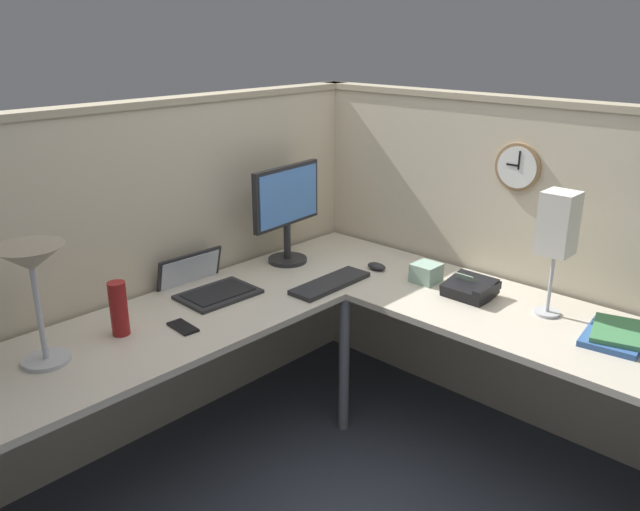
{
  "coord_description": "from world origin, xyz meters",
  "views": [
    {
      "loc": [
        -1.91,
        -1.62,
        1.88
      ],
      "look_at": [
        0.02,
        0.19,
        0.94
      ],
      "focal_mm": 36.2,
      "sensor_mm": 36.0,
      "label": 1
    }
  ],
  "objects_px": {
    "monitor": "(287,207)",
    "thermos_flask": "(119,309)",
    "tissue_box": "(426,273)",
    "keyboard": "(330,283)",
    "desk_lamp_dome": "(32,268)",
    "book_stack": "(616,335)",
    "computer_mouse": "(377,266)",
    "cell_phone": "(183,327)",
    "desk_lamp_paper": "(558,227)",
    "office_phone": "(471,289)",
    "wall_clock": "(518,167)",
    "laptop": "(206,285)"
  },
  "relations": [
    {
      "from": "monitor",
      "to": "thermos_flask",
      "type": "relative_size",
      "value": 2.27
    },
    {
      "from": "thermos_flask",
      "to": "office_phone",
      "type": "xyz_separation_m",
      "value": [
        1.27,
        -0.81,
        -0.07
      ]
    },
    {
      "from": "book_stack",
      "to": "tissue_box",
      "type": "distance_m",
      "value": 0.88
    },
    {
      "from": "monitor",
      "to": "thermos_flask",
      "type": "distance_m",
      "value": 1.05
    },
    {
      "from": "laptop",
      "to": "computer_mouse",
      "type": "relative_size",
      "value": 3.77
    },
    {
      "from": "laptop",
      "to": "computer_mouse",
      "type": "bearing_deg",
      "value": -28.71
    },
    {
      "from": "office_phone",
      "to": "wall_clock",
      "type": "xyz_separation_m",
      "value": [
        0.31,
        -0.01,
        0.51
      ]
    },
    {
      "from": "laptop",
      "to": "thermos_flask",
      "type": "bearing_deg",
      "value": -166.88
    },
    {
      "from": "monitor",
      "to": "book_stack",
      "type": "distance_m",
      "value": 1.6
    },
    {
      "from": "desk_lamp_paper",
      "to": "office_phone",
      "type": "bearing_deg",
      "value": 100.27
    },
    {
      "from": "desk_lamp_dome",
      "to": "computer_mouse",
      "type": "bearing_deg",
      "value": -10.54
    },
    {
      "from": "desk_lamp_dome",
      "to": "keyboard",
      "type": "bearing_deg",
      "value": -11.89
    },
    {
      "from": "desk_lamp_paper",
      "to": "laptop",
      "type": "bearing_deg",
      "value": 123.27
    },
    {
      "from": "monitor",
      "to": "keyboard",
      "type": "distance_m",
      "value": 0.48
    },
    {
      "from": "cell_phone",
      "to": "thermos_flask",
      "type": "relative_size",
      "value": 0.65
    },
    {
      "from": "keyboard",
      "to": "desk_lamp_dome",
      "type": "height_order",
      "value": "desk_lamp_dome"
    },
    {
      "from": "monitor",
      "to": "desk_lamp_dome",
      "type": "bearing_deg",
      "value": -175.01
    },
    {
      "from": "office_phone",
      "to": "desk_lamp_paper",
      "type": "distance_m",
      "value": 0.48
    },
    {
      "from": "desk_lamp_dome",
      "to": "book_stack",
      "type": "xyz_separation_m",
      "value": [
        1.59,
        -1.44,
        -0.34
      ]
    },
    {
      "from": "book_stack",
      "to": "computer_mouse",
      "type": "bearing_deg",
      "value": 91.71
    },
    {
      "from": "cell_phone",
      "to": "thermos_flask",
      "type": "distance_m",
      "value": 0.26
    },
    {
      "from": "wall_clock",
      "to": "monitor",
      "type": "bearing_deg",
      "value": 120.7
    },
    {
      "from": "cell_phone",
      "to": "thermos_flask",
      "type": "height_order",
      "value": "thermos_flask"
    },
    {
      "from": "keyboard",
      "to": "book_stack",
      "type": "height_order",
      "value": "book_stack"
    },
    {
      "from": "cell_phone",
      "to": "office_phone",
      "type": "xyz_separation_m",
      "value": [
        1.08,
        -0.68,
        0.03
      ]
    },
    {
      "from": "office_phone",
      "to": "wall_clock",
      "type": "distance_m",
      "value": 0.6
    },
    {
      "from": "cell_phone",
      "to": "wall_clock",
      "type": "distance_m",
      "value": 1.64
    },
    {
      "from": "tissue_box",
      "to": "computer_mouse",
      "type": "bearing_deg",
      "value": 97.12
    },
    {
      "from": "laptop",
      "to": "desk_lamp_paper",
      "type": "height_order",
      "value": "desk_lamp_paper"
    },
    {
      "from": "book_stack",
      "to": "tissue_box",
      "type": "height_order",
      "value": "tissue_box"
    },
    {
      "from": "cell_phone",
      "to": "desk_lamp_paper",
      "type": "bearing_deg",
      "value": -37.12
    },
    {
      "from": "cell_phone",
      "to": "keyboard",
      "type": "bearing_deg",
      "value": -5.38
    },
    {
      "from": "computer_mouse",
      "to": "tissue_box",
      "type": "xyz_separation_m",
      "value": [
        0.03,
        -0.27,
        0.03
      ]
    },
    {
      "from": "desk_lamp_dome",
      "to": "desk_lamp_paper",
      "type": "bearing_deg",
      "value": -34.91
    },
    {
      "from": "office_phone",
      "to": "thermos_flask",
      "type": "bearing_deg",
      "value": 147.37
    },
    {
      "from": "desk_lamp_paper",
      "to": "thermos_flask",
      "type": "bearing_deg",
      "value": 139.32
    },
    {
      "from": "laptop",
      "to": "desk_lamp_dome",
      "type": "relative_size",
      "value": 0.88
    },
    {
      "from": "cell_phone",
      "to": "desk_lamp_paper",
      "type": "xyz_separation_m",
      "value": [
        1.14,
        -1.01,
        0.38
      ]
    },
    {
      "from": "desk_lamp_dome",
      "to": "thermos_flask",
      "type": "xyz_separation_m",
      "value": [
        0.3,
        0.0,
        -0.25
      ]
    },
    {
      "from": "laptop",
      "to": "tissue_box",
      "type": "distance_m",
      "value": 1.04
    },
    {
      "from": "monitor",
      "to": "wall_clock",
      "type": "bearing_deg",
      "value": -59.3
    },
    {
      "from": "office_phone",
      "to": "book_stack",
      "type": "xyz_separation_m",
      "value": [
        0.01,
        -0.63,
        -0.02
      ]
    },
    {
      "from": "monitor",
      "to": "tissue_box",
      "type": "xyz_separation_m",
      "value": [
        0.26,
        -0.68,
        -0.25
      ]
    },
    {
      "from": "computer_mouse",
      "to": "office_phone",
      "type": "xyz_separation_m",
      "value": [
        0.02,
        -0.52,
        0.02
      ]
    },
    {
      "from": "desk_lamp_dome",
      "to": "office_phone",
      "type": "distance_m",
      "value": 1.8
    },
    {
      "from": "desk_lamp_dome",
      "to": "wall_clock",
      "type": "xyz_separation_m",
      "value": [
        1.89,
        -0.82,
        0.18
      ]
    },
    {
      "from": "desk_lamp_paper",
      "to": "tissue_box",
      "type": "xyz_separation_m",
      "value": [
        -0.05,
        0.58,
        -0.34
      ]
    },
    {
      "from": "computer_mouse",
      "to": "thermos_flask",
      "type": "bearing_deg",
      "value": 166.87
    },
    {
      "from": "keyboard",
      "to": "tissue_box",
      "type": "distance_m",
      "value": 0.46
    },
    {
      "from": "computer_mouse",
      "to": "laptop",
      "type": "bearing_deg",
      "value": 151.29
    }
  ]
}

